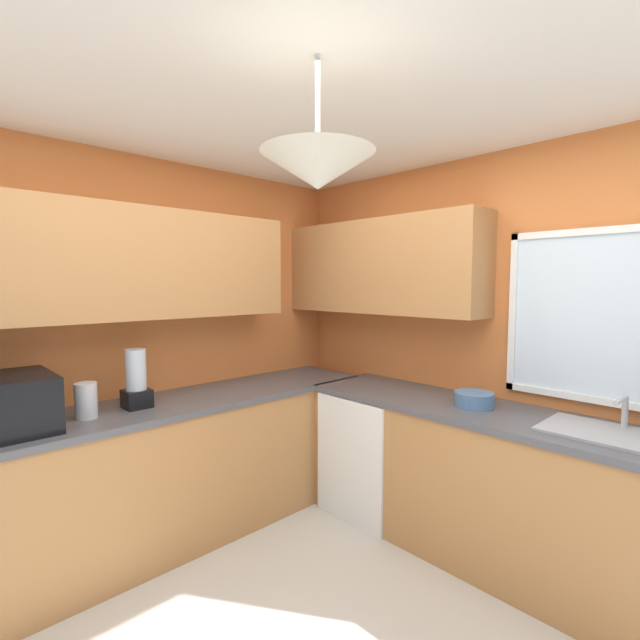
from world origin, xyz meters
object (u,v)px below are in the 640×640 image
kettle (86,401)px  blender_appliance (136,381)px  microwave (13,403)px  dishwasher (375,451)px  sink_assembly (616,434)px  bowl (474,399)px

kettle → blender_appliance: 0.30m
microwave → blender_appliance: bearing=90.0°
dishwasher → blender_appliance: bearing=-114.0°
kettle → blender_appliance: (-0.02, 0.29, 0.06)m
microwave → sink_assembly: microwave is taller
dishwasher → kettle: 1.97m
dishwasher → bowl: bowl is taller
kettle → sink_assembly: bearing=40.2°
sink_assembly → bowl: 0.75m
dishwasher → bowl: size_ratio=3.69×
dishwasher → sink_assembly: 1.58m
microwave → bowl: size_ratio=2.02×
dishwasher → microwave: microwave is taller
dishwasher → blender_appliance: blender_appliance is taller
sink_assembly → bowl: (-0.75, -0.01, 0.03)m
bowl → blender_appliance: size_ratio=0.66×
sink_assembly → blender_appliance: size_ratio=1.83×
blender_appliance → microwave: bearing=-90.0°
sink_assembly → microwave: bearing=-135.2°
dishwasher → bowl: 0.92m
microwave → bowl: microwave is taller
kettle → bowl: kettle is taller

